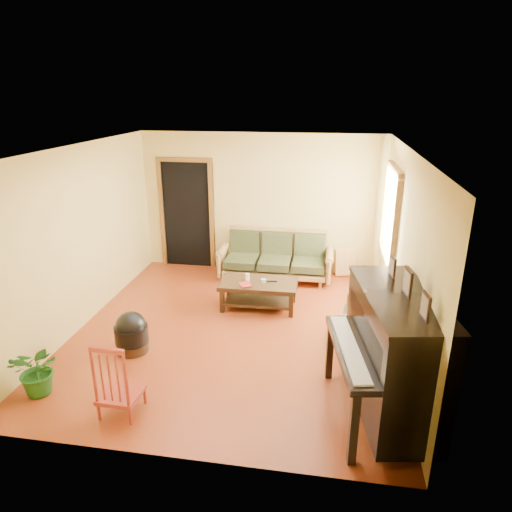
% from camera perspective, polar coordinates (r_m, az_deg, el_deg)
% --- Properties ---
extents(floor, '(5.00, 5.00, 0.00)m').
position_cam_1_polar(floor, '(6.75, -2.71, -9.26)').
color(floor, '#62200C').
rests_on(floor, ground).
extents(doorway, '(1.08, 0.16, 2.05)m').
position_cam_1_polar(doorway, '(8.96, -8.66, 5.07)').
color(doorway, black).
rests_on(doorway, floor).
extents(window, '(0.12, 1.36, 1.46)m').
position_cam_1_polar(window, '(7.34, 16.50, 5.00)').
color(window, white).
rests_on(window, right_wall).
extents(sofa, '(2.05, 0.86, 0.88)m').
position_cam_1_polar(sofa, '(8.35, 2.41, -0.05)').
color(sofa, olive).
rests_on(sofa, floor).
extents(coffee_table, '(1.23, 0.68, 0.44)m').
position_cam_1_polar(coffee_table, '(7.32, 0.33, -4.83)').
color(coffee_table, black).
rests_on(coffee_table, floor).
extents(armchair, '(0.87, 0.90, 0.81)m').
position_cam_1_polar(armchair, '(6.51, 13.59, -6.98)').
color(armchair, olive).
rests_on(armchair, floor).
extents(piano, '(1.20, 1.73, 1.41)m').
position_cam_1_polar(piano, '(5.01, 16.75, -12.07)').
color(piano, black).
rests_on(piano, floor).
extents(footstool, '(0.54, 0.54, 0.42)m').
position_cam_1_polar(footstool, '(6.37, -15.26, -9.71)').
color(footstool, black).
rests_on(footstool, floor).
extents(red_chair, '(0.43, 0.47, 0.89)m').
position_cam_1_polar(red_chair, '(5.19, -16.73, -14.22)').
color(red_chair, maroon).
rests_on(red_chair, floor).
extents(leaning_frame, '(0.41, 0.19, 0.54)m').
position_cam_1_polar(leaning_frame, '(8.70, 11.21, -0.78)').
color(leaning_frame, gold).
rests_on(leaning_frame, floor).
extents(ceramic_crock, '(0.19, 0.19, 0.24)m').
position_cam_1_polar(ceramic_crock, '(8.67, 13.38, -2.07)').
color(ceramic_crock, '#34559C').
rests_on(ceramic_crock, floor).
extents(potted_plant, '(0.57, 0.50, 0.61)m').
position_cam_1_polar(potted_plant, '(5.88, -25.54, -12.74)').
color(potted_plant, '#1B5017').
rests_on(potted_plant, floor).
extents(book, '(0.25, 0.27, 0.02)m').
position_cam_1_polar(book, '(7.08, -1.97, -3.69)').
color(book, maroon).
rests_on(book, coffee_table).
extents(candle, '(0.09, 0.09, 0.12)m').
position_cam_1_polar(candle, '(7.25, -1.09, -2.67)').
color(candle, white).
rests_on(candle, coffee_table).
extents(glass_jar, '(0.10, 0.10, 0.06)m').
position_cam_1_polar(glass_jar, '(7.20, 0.94, -3.11)').
color(glass_jar, silver).
rests_on(glass_jar, coffee_table).
extents(remote, '(0.16, 0.06, 0.02)m').
position_cam_1_polar(remote, '(7.24, 2.04, -3.15)').
color(remote, black).
rests_on(remote, coffee_table).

